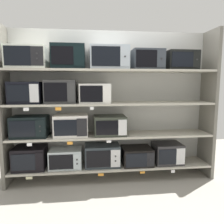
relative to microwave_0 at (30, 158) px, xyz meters
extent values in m
cube|color=gray|center=(1.22, -1.00, -0.39)|extent=(7.02, 6.00, 0.02)
cube|color=#B2B2AD|center=(1.22, 0.25, 0.76)|extent=(3.22, 0.04, 2.28)
cube|color=#68645B|center=(-0.32, 0.00, 0.76)|extent=(0.05, 0.45, 2.28)
cube|color=#68645B|center=(2.76, 0.00, 0.76)|extent=(0.05, 0.45, 2.28)
cube|color=#ADA899|center=(1.22, 0.00, -0.18)|extent=(3.02, 0.45, 0.03)
cube|color=black|center=(0.00, 0.00, 0.00)|extent=(0.46, 0.37, 0.33)
cube|color=black|center=(-0.05, -0.19, 0.00)|extent=(0.33, 0.01, 0.23)
cube|color=black|center=(0.17, -0.19, 0.00)|extent=(0.10, 0.01, 0.26)
cube|color=#B1BEC1|center=(0.52, 0.00, -0.03)|extent=(0.48, 0.33, 0.28)
cube|color=black|center=(0.47, -0.17, -0.03)|extent=(0.34, 0.01, 0.21)
cube|color=#B1BEC1|center=(0.69, -0.17, -0.03)|extent=(0.11, 0.01, 0.22)
cylinder|color=#262628|center=(0.69, -0.18, -0.06)|extent=(0.02, 0.01, 0.02)
cylinder|color=#262628|center=(0.69, -0.18, 0.00)|extent=(0.02, 0.01, 0.02)
cube|color=#283035|center=(1.07, 0.00, 0.00)|extent=(0.53, 0.34, 0.32)
cube|color=black|center=(1.00, -0.17, 0.00)|extent=(0.35, 0.01, 0.25)
cube|color=silver|center=(1.25, -0.17, 0.00)|extent=(0.14, 0.01, 0.26)
cylinder|color=#262628|center=(1.25, -0.18, -0.04)|extent=(0.02, 0.01, 0.02)
cylinder|color=#262628|center=(1.25, -0.18, 0.03)|extent=(0.02, 0.01, 0.02)
cube|color=black|center=(1.61, 0.00, -0.03)|extent=(0.46, 0.40, 0.26)
cube|color=black|center=(1.56, -0.20, -0.03)|extent=(0.32, 0.01, 0.21)
cube|color=black|center=(1.78, -0.20, -0.03)|extent=(0.11, 0.01, 0.21)
cylinder|color=#262628|center=(1.78, -0.21, -0.03)|extent=(0.02, 0.01, 0.02)
cube|color=#2A292B|center=(2.11, 0.00, -0.01)|extent=(0.43, 0.36, 0.31)
cube|color=black|center=(2.04, -0.18, -0.01)|extent=(0.27, 0.01, 0.23)
cube|color=silver|center=(2.25, -0.18, -0.01)|extent=(0.14, 0.01, 0.25)
cube|color=beige|center=(0.03, -0.22, -0.22)|extent=(0.09, 0.00, 0.04)
cube|color=orange|center=(1.03, -0.22, -0.22)|extent=(0.08, 0.00, 0.04)
cube|color=orange|center=(1.65, -0.22, -0.22)|extent=(0.08, 0.00, 0.03)
cube|color=white|center=(2.12, -0.22, -0.22)|extent=(0.06, 0.00, 0.05)
cube|color=#ADA899|center=(1.22, 0.00, 0.31)|extent=(3.02, 0.45, 0.03)
cube|color=black|center=(0.02, 0.00, 0.47)|extent=(0.50, 0.35, 0.30)
cube|color=black|center=(-0.04, -0.18, 0.47)|extent=(0.35, 0.01, 0.22)
cube|color=black|center=(0.20, -0.18, 0.47)|extent=(0.13, 0.01, 0.24)
cylinder|color=#262628|center=(0.20, -0.19, 0.44)|extent=(0.02, 0.01, 0.02)
cylinder|color=#262628|center=(0.20, -0.19, 0.51)|extent=(0.02, 0.01, 0.02)
cube|color=silver|center=(0.61, 0.00, 0.48)|extent=(0.49, 0.39, 0.31)
cube|color=black|center=(0.54, -0.20, 0.48)|extent=(0.31, 0.01, 0.23)
cube|color=black|center=(0.77, -0.20, 0.48)|extent=(0.14, 0.01, 0.25)
cube|color=#30352B|center=(1.19, 0.00, 0.46)|extent=(0.47, 0.39, 0.29)
cube|color=black|center=(1.13, -0.20, 0.46)|extent=(0.32, 0.01, 0.21)
cube|color=silver|center=(1.35, -0.20, 0.46)|extent=(0.12, 0.01, 0.23)
cube|color=white|center=(0.06, -0.22, 0.26)|extent=(0.07, 0.00, 0.04)
cube|color=orange|center=(0.60, -0.22, 0.27)|extent=(0.08, 0.00, 0.04)
cube|color=white|center=(1.15, -0.22, 0.27)|extent=(0.07, 0.00, 0.03)
cube|color=#ADA899|center=(1.22, 0.00, 0.79)|extent=(3.02, 0.45, 0.03)
cube|color=black|center=(-0.01, 0.00, 0.96)|extent=(0.44, 0.35, 0.31)
cube|color=black|center=(-0.06, -0.18, 0.96)|extent=(0.29, 0.01, 0.22)
cube|color=silver|center=(0.14, -0.17, 0.96)|extent=(0.12, 0.01, 0.25)
cube|color=#333333|center=(0.47, 0.00, 0.97)|extent=(0.44, 0.35, 0.33)
cube|color=black|center=(0.43, -0.18, 0.97)|extent=(0.31, 0.01, 0.26)
cube|color=#333333|center=(0.63, -0.17, 0.97)|extent=(0.10, 0.01, 0.26)
cube|color=silver|center=(0.96, 0.00, 0.95)|extent=(0.45, 0.39, 0.28)
cube|color=black|center=(0.91, -0.20, 0.95)|extent=(0.31, 0.01, 0.23)
cube|color=silver|center=(1.12, -0.20, 0.95)|extent=(0.11, 0.01, 0.22)
cube|color=white|center=(0.04, -0.22, 0.75)|extent=(0.07, 0.00, 0.05)
cube|color=orange|center=(0.46, -0.22, 0.75)|extent=(0.08, 0.00, 0.04)
cube|color=white|center=(0.91, -0.22, 0.75)|extent=(0.05, 0.00, 0.04)
cube|color=#ADA899|center=(1.22, 0.00, 1.28)|extent=(3.02, 0.45, 0.03)
cube|color=silver|center=(0.04, 0.00, 1.45)|extent=(0.53, 0.41, 0.31)
cube|color=black|center=(-0.04, -0.21, 1.45)|extent=(0.33, 0.01, 0.25)
cube|color=black|center=(0.21, -0.21, 1.45)|extent=(0.16, 0.01, 0.25)
cylinder|color=#262628|center=(0.21, -0.22, 1.41)|extent=(0.02, 0.01, 0.02)
cylinder|color=#262628|center=(0.21, -0.22, 1.48)|extent=(0.02, 0.01, 0.02)
cube|color=black|center=(0.60, 0.00, 1.46)|extent=(0.46, 0.39, 0.34)
cube|color=black|center=(0.53, -0.20, 1.46)|extent=(0.29, 0.01, 0.24)
cube|color=black|center=(0.75, -0.20, 1.46)|extent=(0.14, 0.01, 0.27)
cube|color=#9BA6AF|center=(1.17, 0.00, 1.46)|extent=(0.55, 0.42, 0.33)
cube|color=black|center=(1.11, -0.21, 1.46)|extent=(0.39, 0.01, 0.26)
cube|color=#9BA6AF|center=(1.37, -0.21, 1.46)|extent=(0.13, 0.01, 0.26)
cylinder|color=#262628|center=(1.37, -0.22, 1.46)|extent=(0.02, 0.01, 0.02)
cube|color=#2E343A|center=(1.75, 0.00, 1.44)|extent=(0.45, 0.36, 0.29)
cube|color=black|center=(1.69, -0.18, 1.44)|extent=(0.30, 0.01, 0.23)
cube|color=#2E343A|center=(1.90, -0.18, 1.44)|extent=(0.13, 0.01, 0.23)
cylinder|color=#262628|center=(1.90, -0.19, 1.44)|extent=(0.02, 0.01, 0.02)
cube|color=black|center=(2.27, 0.00, 1.43)|extent=(0.46, 0.33, 0.28)
cube|color=black|center=(2.22, -0.17, 1.43)|extent=(0.32, 0.01, 0.21)
cube|color=black|center=(2.44, -0.17, 1.43)|extent=(0.11, 0.01, 0.23)
cylinder|color=#262628|center=(2.44, -0.18, 1.43)|extent=(0.02, 0.01, 0.02)
camera|label=1|loc=(0.85, -3.16, 1.09)|focal=34.29mm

